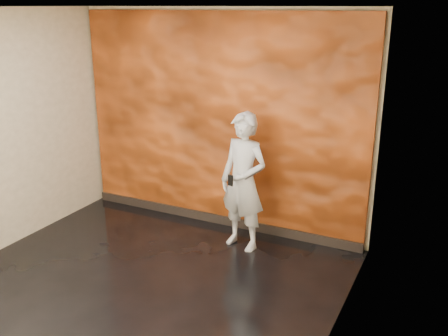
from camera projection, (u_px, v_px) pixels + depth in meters
room at (124, 163)px, 4.69m from camera, size 4.02×4.02×2.81m
feature_wall at (218, 123)px, 6.37m from camera, size 3.90×0.06×2.75m
baseboard at (217, 219)px, 6.75m from camera, size 3.90×0.04×0.12m
man at (243, 182)px, 5.87m from camera, size 0.67×0.51×1.66m
phone at (230, 180)px, 5.66m from camera, size 0.07×0.04×0.13m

